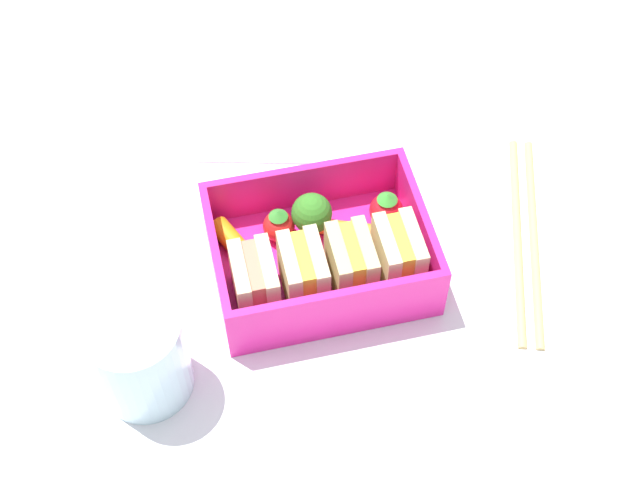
{
  "coord_description": "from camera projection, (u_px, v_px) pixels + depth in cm",
  "views": [
    {
      "loc": [
        8.89,
        38.49,
        57.8
      ],
      "look_at": [
        0.0,
        0.0,
        2.7
      ],
      "focal_mm": 50.0,
      "sensor_mm": 36.0,
      "label": 1
    }
  ],
  "objects": [
    {
      "name": "strawberry_left",
      "position": [
        386.0,
        209.0,
        0.7
      ],
      "size": [
        2.7,
        2.7,
        3.3
      ],
      "color": "red",
      "rests_on": "bento_tray"
    },
    {
      "name": "sandwich_center",
      "position": [
        303.0,
        272.0,
        0.65
      ],
      "size": [
        3.04,
        4.8,
        4.79
      ],
      "color": "beige",
      "rests_on": "bento_tray"
    },
    {
      "name": "bento_tray",
      "position": [
        320.0,
        265.0,
        0.7
      ],
      "size": [
        16.34,
        12.46,
        1.2
      ],
      "primitive_type": "cube",
      "color": "#E42089",
      "rests_on": "ground_plane"
    },
    {
      "name": "chopstick_pair",
      "position": [
        526.0,
        236.0,
        0.71
      ],
      "size": [
        8.37,
        20.19,
        0.7
      ],
      "color": "tan",
      "rests_on": "ground_plane"
    },
    {
      "name": "carrot_stick_left",
      "position": [
        346.0,
        229.0,
        0.7
      ],
      "size": [
        4.91,
        2.87,
        1.24
      ],
      "primitive_type": "cylinder",
      "rotation": [
        1.57,
        0.0,
        4.34
      ],
      "color": "orange",
      "rests_on": "bento_tray"
    },
    {
      "name": "strawberry_far_left",
      "position": [
        279.0,
        225.0,
        0.69
      ],
      "size": [
        2.51,
        2.51,
        3.11
      ],
      "color": "red",
      "rests_on": "bento_tray"
    },
    {
      "name": "broccoli_floret",
      "position": [
        307.0,
        215.0,
        0.69
      ],
      "size": [
        3.19,
        3.19,
        3.99
      ],
      "color": "#84C168",
      "rests_on": "bento_tray"
    },
    {
      "name": "sandwich_center_right",
      "position": [
        255.0,
        281.0,
        0.65
      ],
      "size": [
        3.04,
        4.8,
        4.79
      ],
      "color": "beige",
      "rests_on": "bento_tray"
    },
    {
      "name": "bento_rim",
      "position": [
        320.0,
        244.0,
        0.67
      ],
      "size": [
        16.34,
        12.46,
        4.28
      ],
      "color": "#E42089",
      "rests_on": "bento_tray"
    },
    {
      "name": "ground_plane",
      "position": [
        320.0,
        276.0,
        0.71
      ],
      "size": [
        120.0,
        120.0,
        2.0
      ],
      "primitive_type": "cube",
      "color": "white"
    },
    {
      "name": "sandwich_left",
      "position": [
        398.0,
        254.0,
        0.66
      ],
      "size": [
        3.04,
        4.8,
        4.79
      ],
      "color": "beige",
      "rests_on": "bento_tray"
    },
    {
      "name": "carrot_stick_far_left",
      "position": [
        237.0,
        247.0,
        0.69
      ],
      "size": [
        3.7,
        5.63,
        1.59
      ],
      "primitive_type": "cylinder",
      "rotation": [
        1.57,
        0.0,
        0.43
      ],
      "color": "orange",
      "rests_on": "bento_tray"
    },
    {
      "name": "drinking_glass",
      "position": [
        139.0,
        356.0,
        0.61
      ],
      "size": [
        6.68,
        6.68,
        7.8
      ],
      "primitive_type": "cylinder",
      "color": "silver",
      "rests_on": "ground_plane"
    },
    {
      "name": "sandwich_center_left",
      "position": [
        351.0,
        263.0,
        0.66
      ],
      "size": [
        3.04,
        4.8,
        4.79
      ],
      "color": "#D1BD7B",
      "rests_on": "bento_tray"
    },
    {
      "name": "folded_napkin",
      "position": [
        285.0,
        120.0,
        0.79
      ],
      "size": [
        17.68,
        13.51,
        0.4
      ],
      "primitive_type": "cube",
      "rotation": [
        0.0,
        0.0,
        -0.25
      ],
      "color": "white",
      "rests_on": "ground_plane"
    }
  ]
}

